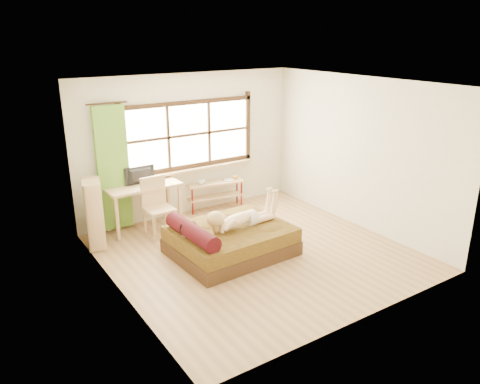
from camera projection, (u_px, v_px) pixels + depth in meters
floor at (256, 252)px, 7.62m from camera, size 4.50×4.50×0.00m
ceiling at (258, 83)px, 6.74m from camera, size 4.50×4.50×0.00m
wall_back at (189, 145)px, 8.96m from camera, size 4.50×0.00×4.50m
wall_front at (369, 220)px, 5.40m from camera, size 4.50×0.00×4.50m
wall_left at (114, 201)px, 6.01m from camera, size 0.00×4.50×4.50m
wall_right at (359, 153)px, 8.34m from camera, size 0.00×4.50×4.50m
window at (189, 137)px, 8.88m from camera, size 2.80×0.16×1.46m
curtain at (113, 169)px, 8.12m from camera, size 0.55×0.10×2.20m
bed at (229, 240)px, 7.49m from camera, size 1.87×1.52×0.69m
woman at (240, 211)px, 7.40m from camera, size 1.28×0.41×0.54m
kitten at (187, 229)px, 7.12m from camera, size 0.28×0.12×0.22m
desk at (143, 191)px, 8.35m from camera, size 1.33×0.64×0.82m
monitor at (141, 176)px, 8.31m from camera, size 0.56×0.09×0.32m
chair at (157, 203)px, 8.17m from camera, size 0.47×0.47×1.03m
pipe_shelf at (216, 189)px, 9.36m from camera, size 1.17×0.47×0.65m
cup at (202, 182)px, 9.13m from camera, size 0.15×0.15×0.10m
book at (224, 180)px, 9.41m from camera, size 0.22×0.27×0.02m
bookshelf at (94, 214)px, 7.66m from camera, size 0.39×0.55×1.13m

